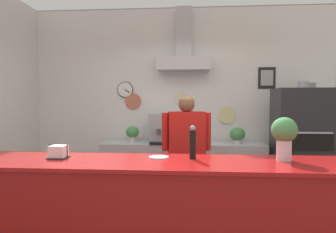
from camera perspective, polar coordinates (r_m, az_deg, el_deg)
The scene contains 12 objects.
back_wall_assembly at distance 5.03m, azimuth 2.22°, elevation 3.80°, with size 4.85×2.50×3.01m.
service_counter at distance 2.78m, azimuth -0.30°, elevation -18.34°, with size 3.53×0.75×1.02m.
back_prep_counter at distance 4.88m, azimuth 2.66°, elevation -9.95°, with size 2.43×0.57×0.88m.
pizza_oven at distance 4.78m, azimuth 23.05°, elevation -5.44°, with size 0.76×0.65×1.79m.
shop_worker at distance 3.85m, azimuth 3.35°, elevation -7.23°, with size 0.59×0.29×1.57m.
espresso_machine at distance 4.77m, azimuth -0.22°, elevation -2.16°, with size 0.51×0.46×0.44m.
potted_basil at distance 4.79m, azimuth 12.41°, elevation -3.24°, with size 0.23×0.23×0.24m.
potted_rosemary at distance 4.88m, azimuth -6.44°, elevation -2.96°, with size 0.20×0.20×0.24m.
napkin_holder at distance 2.92m, azimuth -19.15°, elevation -6.11°, with size 0.16×0.16×0.12m.
condiment_plate at distance 2.77m, azimuth -1.67°, elevation -7.37°, with size 0.17×0.17×0.01m.
pepper_grinder at distance 2.72m, azimuth 4.48°, elevation -4.68°, with size 0.06×0.06×0.29m.
basil_vase at distance 2.80m, azimuth 20.24°, elevation -3.24°, with size 0.21×0.21×0.36m.
Camera 1 is at (0.23, -2.94, 1.51)m, focal length 33.75 mm.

